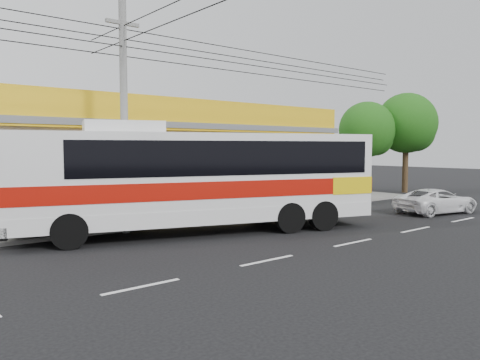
{
  "coord_description": "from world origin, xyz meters",
  "views": [
    {
      "loc": [
        -13.03,
        -12.26,
        3.26
      ],
      "look_at": [
        -1.33,
        2.0,
        1.97
      ],
      "focal_mm": 35.0,
      "sensor_mm": 36.0,
      "label": 1
    }
  ],
  "objects_px": {
    "coach_bus": "(206,174)",
    "motorbike_dark": "(120,215)",
    "utility_pole": "(123,41)",
    "motorbike_red": "(61,218)",
    "tree_far": "(408,125)",
    "tree_near": "(369,131)",
    "white_car": "(436,201)"
  },
  "relations": [
    {
      "from": "coach_bus",
      "to": "motorbike_dark",
      "type": "distance_m",
      "value": 3.8
    },
    {
      "from": "motorbike_dark",
      "to": "utility_pole",
      "type": "bearing_deg",
      "value": -156.49
    },
    {
      "from": "motorbike_red",
      "to": "utility_pole",
      "type": "relative_size",
      "value": 0.06
    },
    {
      "from": "utility_pole",
      "to": "tree_far",
      "type": "xyz_separation_m",
      "value": [
        22.99,
        2.01,
        -2.37
      ]
    },
    {
      "from": "tree_far",
      "to": "utility_pole",
      "type": "bearing_deg",
      "value": -175.01
    },
    {
      "from": "motorbike_dark",
      "to": "tree_far",
      "type": "height_order",
      "value": "tree_far"
    },
    {
      "from": "motorbike_dark",
      "to": "tree_near",
      "type": "distance_m",
      "value": 20.6
    },
    {
      "from": "tree_near",
      "to": "tree_far",
      "type": "xyz_separation_m",
      "value": [
        2.9,
        -1.31,
        0.47
      ]
    },
    {
      "from": "coach_bus",
      "to": "tree_far",
      "type": "relative_size",
      "value": 1.93
    },
    {
      "from": "coach_bus",
      "to": "tree_far",
      "type": "bearing_deg",
      "value": 28.74
    },
    {
      "from": "white_car",
      "to": "tree_far",
      "type": "bearing_deg",
      "value": -40.16
    },
    {
      "from": "coach_bus",
      "to": "white_car",
      "type": "xyz_separation_m",
      "value": [
        11.88,
        -2.95,
        -1.64
      ]
    },
    {
      "from": "tree_near",
      "to": "tree_far",
      "type": "distance_m",
      "value": 3.22
    },
    {
      "from": "white_car",
      "to": "tree_near",
      "type": "bearing_deg",
      "value": -23.8
    },
    {
      "from": "white_car",
      "to": "tree_near",
      "type": "relative_size",
      "value": 0.67
    },
    {
      "from": "white_car",
      "to": "tree_far",
      "type": "height_order",
      "value": "tree_far"
    },
    {
      "from": "white_car",
      "to": "tree_near",
      "type": "height_order",
      "value": "tree_near"
    },
    {
      "from": "white_car",
      "to": "tree_far",
      "type": "distance_m",
      "value": 11.87
    },
    {
      "from": "motorbike_red",
      "to": "tree_near",
      "type": "distance_m",
      "value": 22.72
    },
    {
      "from": "motorbike_red",
      "to": "white_car",
      "type": "bearing_deg",
      "value": -99.63
    },
    {
      "from": "white_car",
      "to": "coach_bus",
      "type": "bearing_deg",
      "value": 87.67
    },
    {
      "from": "motorbike_red",
      "to": "utility_pole",
      "type": "distance_m",
      "value": 6.93
    },
    {
      "from": "motorbike_dark",
      "to": "coach_bus",
      "type": "bearing_deg",
      "value": -109.91
    },
    {
      "from": "tree_near",
      "to": "white_car",
      "type": "bearing_deg",
      "value": -125.42
    },
    {
      "from": "motorbike_red",
      "to": "tree_near",
      "type": "height_order",
      "value": "tree_near"
    },
    {
      "from": "utility_pole",
      "to": "tree_far",
      "type": "height_order",
      "value": "utility_pole"
    },
    {
      "from": "motorbike_dark",
      "to": "tree_far",
      "type": "xyz_separation_m",
      "value": [
        22.96,
        1.43,
        4.25
      ]
    },
    {
      "from": "motorbike_red",
      "to": "motorbike_dark",
      "type": "bearing_deg",
      "value": -86.47
    },
    {
      "from": "white_car",
      "to": "tree_near",
      "type": "distance_m",
      "value": 10.71
    },
    {
      "from": "motorbike_red",
      "to": "tree_far",
      "type": "relative_size",
      "value": 0.28
    },
    {
      "from": "motorbike_red",
      "to": "tree_near",
      "type": "bearing_deg",
      "value": -74.23
    },
    {
      "from": "motorbike_red",
      "to": "white_car",
      "type": "xyz_separation_m",
      "value": [
        16.47,
        -5.66,
        -0.08
      ]
    }
  ]
}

